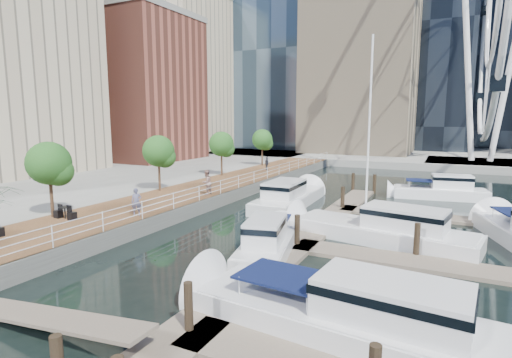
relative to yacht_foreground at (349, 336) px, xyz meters
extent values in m
plane|color=black|center=(-7.68, -0.21, 0.00)|extent=(520.00, 520.00, 0.00)
cube|color=brown|center=(-16.68, 14.79, 0.50)|extent=(6.00, 60.00, 1.00)
cube|color=#595954|center=(-13.68, 14.79, 0.50)|extent=(0.25, 60.00, 1.00)
cube|color=gray|center=(-7.68, 101.79, 0.50)|extent=(200.00, 114.00, 1.00)
cube|color=gray|center=(6.32, 51.79, 0.50)|extent=(14.00, 12.00, 1.00)
cube|color=#6D6051|center=(-4.68, 9.79, 0.10)|extent=(2.00, 32.00, 0.20)
cube|color=#6D6051|center=(1.32, 7.79, 0.10)|extent=(12.00, 2.00, 0.20)
cube|color=#6D6051|center=(1.32, 17.79, 0.10)|extent=(12.00, 2.00, 0.20)
cube|color=#BCAD8E|center=(-41.68, 15.79, 14.00)|extent=(14.00, 16.00, 26.00)
cube|color=brown|center=(-37.68, 33.79, 11.00)|extent=(12.00, 14.00, 20.00)
cube|color=#BCAD8E|center=(-43.68, 49.79, 15.00)|extent=(14.00, 16.00, 28.00)
cylinder|color=white|center=(3.82, 51.79, 14.00)|extent=(0.80, 0.80, 26.00)
cylinder|color=white|center=(8.82, 51.79, 14.00)|extent=(0.80, 0.80, 26.00)
cylinder|color=#3F2B1C|center=(-19.08, 3.79, 2.20)|extent=(0.20, 0.20, 2.40)
sphere|color=#265B1E|center=(-19.08, 3.79, 4.30)|extent=(2.60, 2.60, 2.60)
cylinder|color=#3F2B1C|center=(-19.08, 13.79, 2.20)|extent=(0.20, 0.20, 2.40)
sphere|color=#265B1E|center=(-19.08, 13.79, 4.30)|extent=(2.60, 2.60, 2.60)
cylinder|color=#3F2B1C|center=(-19.08, 23.79, 2.20)|extent=(0.20, 0.20, 2.40)
sphere|color=#265B1E|center=(-19.08, 23.79, 4.30)|extent=(2.60, 2.60, 2.60)
cylinder|color=#3F2B1C|center=(-19.08, 33.79, 2.20)|extent=(0.20, 0.20, 2.40)
sphere|color=#265B1E|center=(-19.08, 33.79, 4.30)|extent=(2.60, 2.60, 2.60)
imported|color=#53536F|center=(-14.70, 6.33, 1.85)|extent=(0.74, 0.72, 1.71)
imported|color=gray|center=(-14.53, 13.94, 1.99)|extent=(0.84, 1.03, 1.98)
imported|color=#363843|center=(-16.46, 29.51, 1.80)|extent=(0.95, 0.93, 1.60)
camera|label=1|loc=(2.59, -12.07, 6.98)|focal=28.00mm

